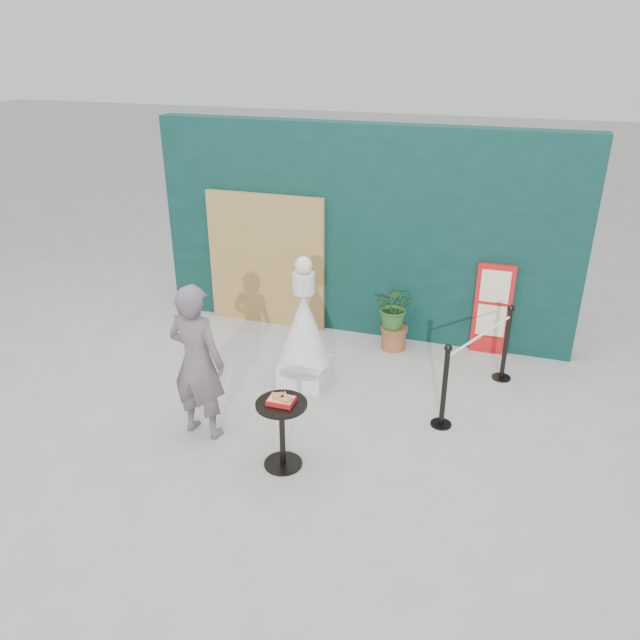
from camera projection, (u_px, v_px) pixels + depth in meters
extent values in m
plane|color=#ADAAA5|center=(286.00, 448.00, 6.72)|extent=(60.00, 60.00, 0.00)
cube|color=#092B26|center=(362.00, 233.00, 8.81)|extent=(6.00, 0.30, 3.00)
cube|color=tan|center=(266.00, 261.00, 9.23)|extent=(1.80, 0.08, 2.00)
imported|color=#63555F|center=(197.00, 362.00, 6.64)|extent=(0.69, 0.50, 1.78)
cube|color=red|center=(492.00, 309.00, 8.48)|extent=(0.50, 0.06, 1.30)
cube|color=beige|center=(495.00, 286.00, 8.30)|extent=(0.38, 0.02, 0.45)
cube|color=beige|center=(491.00, 320.00, 8.51)|extent=(0.38, 0.02, 0.45)
cube|color=red|center=(488.00, 343.00, 8.66)|extent=(0.38, 0.02, 0.18)
cube|color=white|center=(305.00, 371.00, 7.93)|extent=(0.57, 0.57, 0.31)
cone|color=silver|center=(304.00, 328.00, 7.67)|extent=(0.66, 0.66, 0.93)
cylinder|color=silver|center=(304.00, 283.00, 7.42)|extent=(0.27, 0.27, 0.25)
sphere|color=silver|center=(303.00, 265.00, 7.33)|extent=(0.21, 0.21, 0.21)
cylinder|color=black|center=(283.00, 463.00, 6.48)|extent=(0.40, 0.40, 0.02)
cylinder|color=black|center=(282.00, 436.00, 6.33)|extent=(0.06, 0.06, 0.72)
cylinder|color=black|center=(281.00, 404.00, 6.17)|extent=(0.52, 0.52, 0.03)
cube|color=red|center=(281.00, 401.00, 6.15)|extent=(0.26, 0.19, 0.05)
cube|color=#E91F41|center=(281.00, 398.00, 6.14)|extent=(0.24, 0.17, 0.00)
cube|color=#C28247|center=(278.00, 396.00, 6.16)|extent=(0.15, 0.14, 0.02)
cube|color=#D68E4E|center=(285.00, 399.00, 6.10)|extent=(0.13, 0.13, 0.02)
cone|color=yellow|center=(285.00, 393.00, 6.17)|extent=(0.06, 0.06, 0.06)
cylinder|color=brown|center=(394.00, 339.00, 8.80)|extent=(0.34, 0.34, 0.28)
cylinder|color=brown|center=(394.00, 328.00, 8.73)|extent=(0.38, 0.38, 0.05)
imported|color=#2A5926|center=(395.00, 306.00, 8.58)|extent=(0.56, 0.49, 0.63)
cylinder|color=black|center=(441.00, 424.00, 7.13)|extent=(0.24, 0.24, 0.02)
cylinder|color=black|center=(444.00, 389.00, 6.93)|extent=(0.06, 0.06, 0.96)
sphere|color=black|center=(448.00, 348.00, 6.71)|extent=(0.09, 0.09, 0.09)
cylinder|color=black|center=(501.00, 378.00, 8.08)|extent=(0.24, 0.24, 0.02)
cylinder|color=black|center=(506.00, 345.00, 7.88)|extent=(0.06, 0.06, 0.96)
sphere|color=black|center=(511.00, 308.00, 7.67)|extent=(0.09, 0.09, 0.09)
cylinder|color=white|center=(481.00, 335.00, 7.24)|extent=(0.63, 1.31, 0.03)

